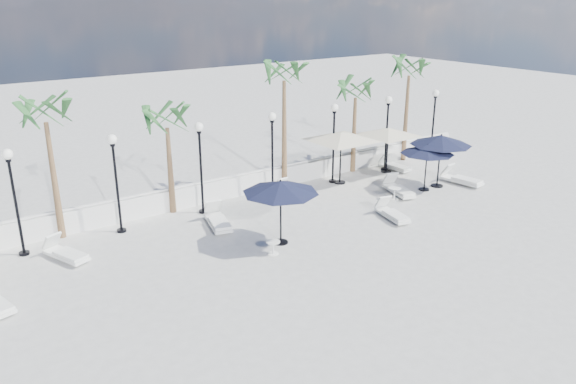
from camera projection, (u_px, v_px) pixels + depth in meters
ground at (372, 246)px, 20.41m from camera, size 100.00×100.00×0.00m
balustrade at (261, 181)px, 26.04m from camera, size 26.00×0.30×1.01m
lamppost_0 at (13, 188)px, 18.90m from camera, size 0.36×0.36×3.84m
lamppost_1 at (115, 170)px, 20.80m from camera, size 0.36×0.36×3.84m
lamppost_2 at (200, 155)px, 22.70m from camera, size 0.36×0.36×3.84m
lamppost_3 at (272, 143)px, 24.60m from camera, size 0.36×0.36×3.84m
lamppost_4 at (334, 132)px, 26.49m from camera, size 0.36×0.36×3.84m
lamppost_5 at (387, 123)px, 28.39m from camera, size 0.36×0.36×3.84m
lamppost_6 at (434, 115)px, 30.29m from camera, size 0.36×0.36×3.84m
palm_0 at (45, 119)px, 19.65m from camera, size 2.60×2.60×5.50m
palm_1 at (167, 124)px, 22.35m from camera, size 2.60×2.60×4.70m
palm_2 at (284, 78)px, 24.99m from camera, size 2.60×2.60×6.10m
palm_3 at (356, 95)px, 27.71m from camera, size 2.60×2.60×4.90m
palm_4 at (409, 73)px, 29.46m from camera, size 2.60×2.60×5.70m
lounger_1 at (218, 220)px, 22.03m from camera, size 1.19×2.19×0.78m
lounger_2 at (66, 253)px, 19.31m from camera, size 1.23×1.99×0.71m
lounger_3 at (289, 192)px, 25.37m from camera, size 0.60×1.72×0.64m
lounger_4 at (392, 213)px, 22.81m from camera, size 0.97×1.93×0.69m
lounger_5 at (399, 189)px, 25.60m from camera, size 1.16×2.10×0.75m
lounger_6 at (461, 179)px, 26.99m from camera, size 0.97×2.13×0.77m
lounger_7 at (394, 166)px, 29.16m from camera, size 0.70×1.87×0.69m
side_table_1 at (273, 246)px, 19.67m from camera, size 0.50×0.50×0.49m
side_table_2 at (394, 192)px, 24.94m from camera, size 0.56×0.56×0.55m
parasol_navy_left at (281, 187)px, 19.94m from camera, size 2.78×2.78×2.46m
parasol_navy_mid at (441, 140)px, 25.98m from camera, size 2.85×2.85×2.56m
parasol_navy_right at (427, 150)px, 25.57m from camera, size 2.47×2.47×2.21m
parasol_cream_sq_a at (341, 133)px, 26.37m from camera, size 5.49×5.49×2.70m
parasol_cream_sq_b at (389, 129)px, 28.13m from camera, size 4.93×4.93×2.47m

